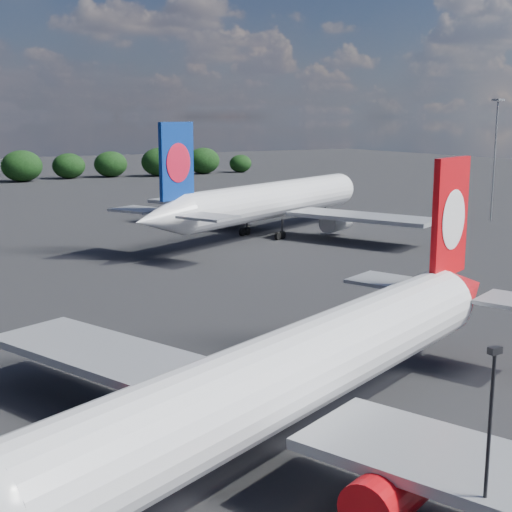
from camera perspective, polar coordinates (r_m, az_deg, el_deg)
qantas_airliner at (r=41.09m, az=4.75°, el=-8.57°), size 46.08×44.35×15.63m
china_southern_airliner at (r=111.57m, az=0.77°, el=4.33°), size 51.93×50.08×17.90m
apron_lamp_post at (r=30.52m, az=18.07°, el=-14.63°), size 0.55×0.30×9.89m
floodlight_mast_near at (r=134.58m, az=18.61°, el=8.59°), size 1.60×1.60×21.65m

